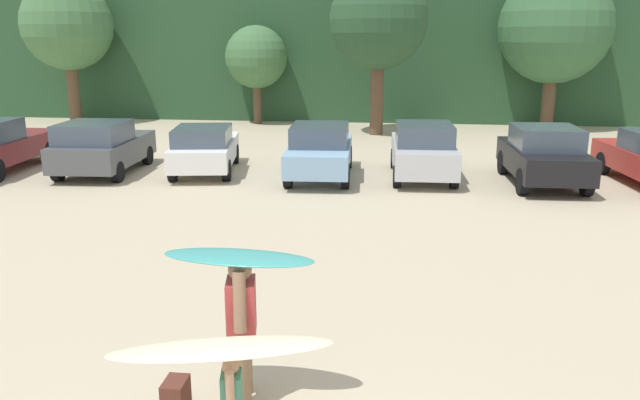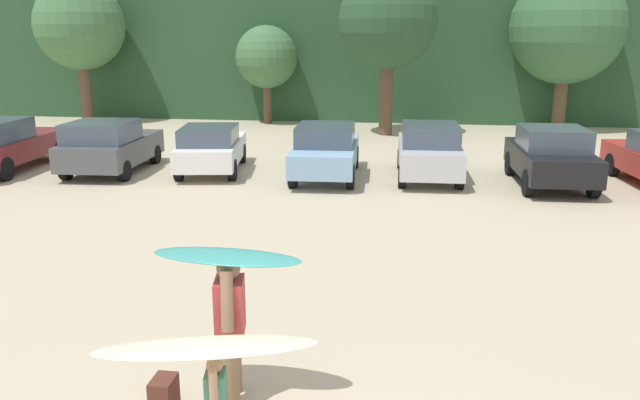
{
  "view_description": "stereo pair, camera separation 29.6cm",
  "coord_description": "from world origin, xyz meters",
  "views": [
    {
      "loc": [
        1.17,
        -4.53,
        4.08
      ],
      "look_at": [
        -0.21,
        7.07,
        1.02
      ],
      "focal_mm": 35.52,
      "sensor_mm": 36.0,
      "label": 1
    },
    {
      "loc": [
        1.47,
        -4.49,
        4.08
      ],
      "look_at": [
        -0.21,
        7.07,
        1.02
      ],
      "focal_mm": 35.52,
      "sensor_mm": 36.0,
      "label": 2
    }
  ],
  "objects": [
    {
      "name": "parked_car_silver",
      "position": [
        2.0,
        13.9,
        0.82
      ],
      "size": [
        1.88,
        4.06,
        1.63
      ],
      "rotation": [
        0.0,
        0.0,
        1.61
      ],
      "color": "silver",
      "rests_on": "ground_plane"
    },
    {
      "name": "backpack_dropped",
      "position": [
        -1.12,
        1.37,
        0.22
      ],
      "size": [
        0.24,
        0.34,
        0.45
      ],
      "color": "#592D23",
      "rests_on": "ground_plane"
    },
    {
      "name": "person_adult",
      "position": [
        -0.47,
        1.82,
        0.97
      ],
      "size": [
        0.39,
        0.75,
        1.72
      ],
      "rotation": [
        0.0,
        0.0,
        3.32
      ],
      "color": "#8C6B4C",
      "rests_on": "ground_plane"
    },
    {
      "name": "tree_far_left",
      "position": [
        0.38,
        22.2,
        4.64
      ],
      "size": [
        4.02,
        4.02,
        6.7
      ],
      "color": "brown",
      "rests_on": "ground_plane"
    },
    {
      "name": "surfboard_teal",
      "position": [
        -0.48,
        1.81,
        1.73
      ],
      "size": [
        1.73,
        0.59,
        0.1
      ],
      "rotation": [
        0.0,
        0.0,
        3.07
      ],
      "color": "teal"
    },
    {
      "name": "parked_car_dark_gray",
      "position": [
        -7.59,
        13.38,
        0.82
      ],
      "size": [
        2.15,
        4.03,
        1.62
      ],
      "rotation": [
        0.0,
        0.0,
        1.62
      ],
      "color": "#4C4F54",
      "rests_on": "ground_plane"
    },
    {
      "name": "parked_car_white",
      "position": [
        -4.55,
        13.87,
        0.75
      ],
      "size": [
        2.31,
        4.19,
        1.44
      ],
      "rotation": [
        0.0,
        0.0,
        1.73
      ],
      "color": "white",
      "rests_on": "ground_plane"
    },
    {
      "name": "tree_right",
      "position": [
        7.93,
        24.88,
        4.4
      ],
      "size": [
        4.86,
        4.86,
        6.85
      ],
      "color": "brown",
      "rests_on": "ground_plane"
    },
    {
      "name": "parked_car_maroon",
      "position": [
        -10.92,
        13.08,
        0.85
      ],
      "size": [
        1.99,
        4.77,
        1.64
      ],
      "rotation": [
        0.0,
        0.0,
        1.62
      ],
      "color": "maroon",
      "rests_on": "ground_plane"
    },
    {
      "name": "person_child",
      "position": [
        -0.33,
        0.81,
        0.6
      ],
      "size": [
        0.24,
        0.43,
        1.07
      ],
      "rotation": [
        0.0,
        0.0,
        3.32
      ],
      "color": "teal",
      "rests_on": "ground_plane"
    },
    {
      "name": "hillside_ridge",
      "position": [
        0.0,
        31.83,
        3.16
      ],
      "size": [
        108.0,
        12.0,
        6.32
      ],
      "primitive_type": "cube",
      "color": "#284C2D",
      "rests_on": "ground_plane"
    },
    {
      "name": "parked_car_black",
      "position": [
        5.31,
        13.45,
        0.84
      ],
      "size": [
        1.97,
        4.03,
        1.64
      ],
      "rotation": [
        0.0,
        0.0,
        1.6
      ],
      "color": "black",
      "rests_on": "ground_plane"
    },
    {
      "name": "tree_center",
      "position": [
        -13.99,
        24.08,
        4.5
      ],
      "size": [
        4.13,
        4.13,
        6.6
      ],
      "color": "brown",
      "rests_on": "ground_plane"
    },
    {
      "name": "parked_car_sky_blue",
      "position": [
        -0.99,
        13.62,
        0.81
      ],
      "size": [
        1.96,
        4.39,
        1.57
      ],
      "rotation": [
        0.0,
        0.0,
        1.62
      ],
      "color": "#84ADD1",
      "rests_on": "ground_plane"
    },
    {
      "name": "tree_ridge_back",
      "position": [
        -5.33,
        24.97,
        3.07
      ],
      "size": [
        2.88,
        2.88,
        4.54
      ],
      "color": "brown",
      "rests_on": "ground_plane"
    },
    {
      "name": "surfboard_cream",
      "position": [
        -0.43,
        0.85,
        1.15
      ],
      "size": [
        2.27,
        1.15,
        0.13
      ],
      "rotation": [
        0.0,
        0.0,
        3.39
      ],
      "color": "beige"
    }
  ]
}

